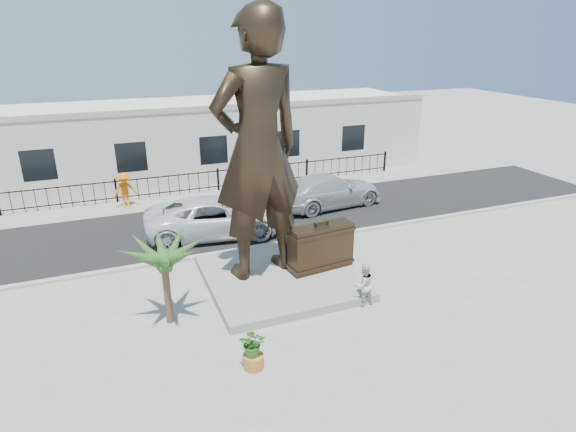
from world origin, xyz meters
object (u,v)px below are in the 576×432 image
at_px(statue, 258,149).
at_px(car_white, 216,217).
at_px(tourist, 364,285).
at_px(suitcase, 321,247).

distance_m(statue, car_white, 6.09).
height_order(statue, tourist, statue).
height_order(suitcase, car_white, suitcase).
distance_m(statue, tourist, 5.70).
bearing_deg(suitcase, statue, 158.14).
relative_size(statue, suitcase, 3.81).
distance_m(tourist, car_white, 8.20).
bearing_deg(statue, tourist, 119.19).
xyz_separation_m(statue, car_white, (-0.54, 4.57, -3.99)).
bearing_deg(tourist, suitcase, -83.71).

